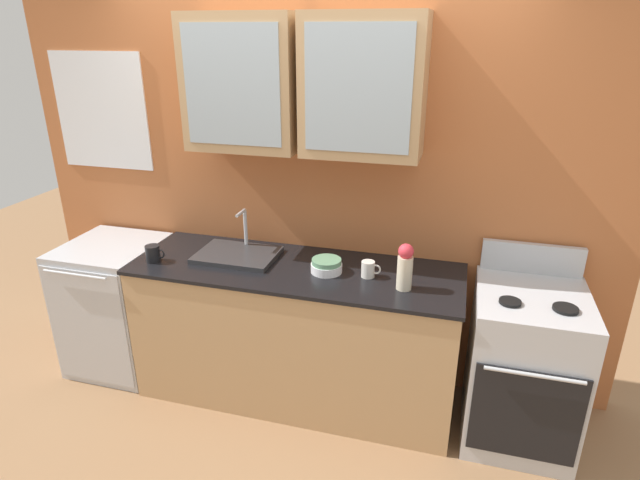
# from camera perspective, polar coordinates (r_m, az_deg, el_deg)

# --- Properties ---
(ground_plane) EXTENTS (10.00, 10.00, 0.00)m
(ground_plane) POSITION_cam_1_polar(r_m,az_deg,el_deg) (3.61, -2.47, -16.14)
(ground_plane) COLOR #936B47
(back_wall_unit) EXTENTS (3.87, 0.43, 2.57)m
(back_wall_unit) POSITION_cam_1_polar(r_m,az_deg,el_deg) (3.25, -1.16, 8.19)
(back_wall_unit) COLOR #B76638
(back_wall_unit) RESTS_ON ground_plane
(counter) EXTENTS (1.99, 0.68, 0.90)m
(counter) POSITION_cam_1_polar(r_m,az_deg,el_deg) (3.35, -2.59, -10.02)
(counter) COLOR tan
(counter) RESTS_ON ground_plane
(stove_range) EXTENTS (0.59, 0.70, 1.08)m
(stove_range) POSITION_cam_1_polar(r_m,az_deg,el_deg) (3.25, 21.30, -12.70)
(stove_range) COLOR silver
(stove_range) RESTS_ON ground_plane
(sink_faucet) EXTENTS (0.49, 0.36, 0.27)m
(sink_faucet) POSITION_cam_1_polar(r_m,az_deg,el_deg) (3.30, -9.03, -1.52)
(sink_faucet) COLOR #2D2D30
(sink_faucet) RESTS_ON counter
(bowl_stack) EXTENTS (0.18, 0.18, 0.08)m
(bowl_stack) POSITION_cam_1_polar(r_m,az_deg,el_deg) (3.05, 0.71, -2.82)
(bowl_stack) COLOR white
(bowl_stack) RESTS_ON counter
(vase) EXTENTS (0.08, 0.08, 0.27)m
(vase) POSITION_cam_1_polar(r_m,az_deg,el_deg) (2.86, 9.28, -2.88)
(vase) COLOR beige
(vase) RESTS_ON counter
(cup_near_sink) EXTENTS (0.13, 0.09, 0.10)m
(cup_near_sink) POSITION_cam_1_polar(r_m,az_deg,el_deg) (3.35, -17.79, -1.42)
(cup_near_sink) COLOR black
(cup_near_sink) RESTS_ON counter
(cup_near_bowls) EXTENTS (0.11, 0.08, 0.10)m
(cup_near_bowls) POSITION_cam_1_polar(r_m,az_deg,el_deg) (3.00, 5.32, -3.20)
(cup_near_bowls) COLOR silver
(cup_near_bowls) RESTS_ON counter
(dishwasher) EXTENTS (0.60, 0.66, 0.90)m
(dishwasher) POSITION_cam_1_polar(r_m,az_deg,el_deg) (3.90, -21.23, -6.66)
(dishwasher) COLOR silver
(dishwasher) RESTS_ON ground_plane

